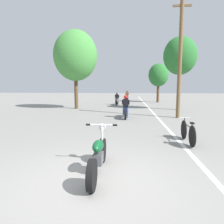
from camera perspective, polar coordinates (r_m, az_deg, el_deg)
The scene contains 11 objects.
ground_plane at distance 4.40m, azimuth -5.48°, elevation -19.03°, with size 120.00×120.00×0.00m, color gray.
lane_stripe_edge at distance 16.46m, azimuth 11.23°, elevation 0.27°, with size 0.14×48.00×0.01m, color white.
utility_pole at distance 13.34m, azimuth 18.87°, elevation 14.66°, with size 1.10×0.24×7.34m.
roadside_tree_right_near at distance 18.08m, azimuth 18.87°, elevation 14.82°, with size 2.73×2.45×6.08m.
roadside_tree_right_far at distance 26.11m, azimuth 13.13°, elevation 10.18°, with size 2.49×2.24×4.86m.
roadside_tree_left at distance 18.40m, azimuth -10.43°, elevation 15.51°, with size 3.82×3.44×6.86m.
motorcycle_foreground at distance 4.60m, azimuth -3.91°, elevation -12.08°, with size 0.78×2.11×1.03m.
motorcycle_rider_lead at distance 12.57m, azimuth 3.92°, elevation 0.79°, with size 0.50×2.02×1.44m.
motorcycle_rider_mid at distance 21.82m, azimuth 1.41°, elevation 3.41°, with size 0.50×2.12×1.34m.
motorcycle_rider_far at distance 29.72m, azimuth 4.33°, elevation 4.43°, with size 0.50×2.12×1.41m.
bicycle_parked at distance 7.47m, azimuth 20.83°, elevation -5.38°, with size 0.44×1.73×0.82m.
Camera 1 is at (0.74, -3.88, 1.94)m, focal length 32.00 mm.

